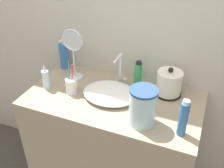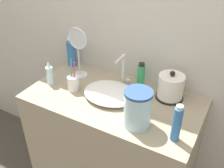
{
  "view_description": "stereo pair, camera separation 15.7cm",
  "coord_description": "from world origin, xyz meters",
  "px_view_note": "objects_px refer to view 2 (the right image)",
  "views": [
    {
      "loc": [
        0.5,
        -0.94,
        1.87
      ],
      "look_at": [
        -0.01,
        0.29,
        1.02
      ],
      "focal_mm": 42.0,
      "sensor_mm": 36.0,
      "label": 1
    },
    {
      "loc": [
        0.64,
        -0.87,
        1.87
      ],
      "look_at": [
        -0.01,
        0.29,
        1.02
      ],
      "focal_mm": 42.0,
      "sensor_mm": 36.0,
      "label": 2
    }
  ],
  "objects_px": {
    "toothbrush_cup": "(73,83)",
    "lotion_bottle": "(72,53)",
    "shampoo_bottle": "(141,75)",
    "electric_kettle": "(171,88)",
    "mouthwash_bottle": "(177,124)",
    "vanity_mirror": "(78,49)",
    "water_pitcher": "(138,109)",
    "faucet": "(123,69)",
    "hand_cream_bottle": "(50,75)"
  },
  "relations": [
    {
      "from": "lotion_bottle",
      "to": "water_pitcher",
      "type": "xyz_separation_m",
      "value": [
        0.7,
        -0.37,
        0.01
      ]
    },
    {
      "from": "faucet",
      "to": "water_pitcher",
      "type": "xyz_separation_m",
      "value": [
        0.25,
        -0.32,
        -0.01
      ]
    },
    {
      "from": "mouthwash_bottle",
      "to": "vanity_mirror",
      "type": "distance_m",
      "value": 0.84
    },
    {
      "from": "lotion_bottle",
      "to": "electric_kettle",
      "type": "bearing_deg",
      "value": -3.66
    },
    {
      "from": "toothbrush_cup",
      "to": "lotion_bottle",
      "type": "distance_m",
      "value": 0.34
    },
    {
      "from": "toothbrush_cup",
      "to": "mouthwash_bottle",
      "type": "relative_size",
      "value": 1.03
    },
    {
      "from": "toothbrush_cup",
      "to": "mouthwash_bottle",
      "type": "height_order",
      "value": "toothbrush_cup"
    },
    {
      "from": "water_pitcher",
      "to": "mouthwash_bottle",
      "type": "bearing_deg",
      "value": -2.48
    },
    {
      "from": "faucet",
      "to": "shampoo_bottle",
      "type": "bearing_deg",
      "value": 18.39
    },
    {
      "from": "hand_cream_bottle",
      "to": "water_pitcher",
      "type": "xyz_separation_m",
      "value": [
        0.67,
        -0.09,
        0.04
      ]
    },
    {
      "from": "lotion_bottle",
      "to": "shampoo_bottle",
      "type": "height_order",
      "value": "lotion_bottle"
    },
    {
      "from": "mouthwash_bottle",
      "to": "toothbrush_cup",
      "type": "bearing_deg",
      "value": 170.81
    },
    {
      "from": "faucet",
      "to": "mouthwash_bottle",
      "type": "height_order",
      "value": "faucet"
    },
    {
      "from": "faucet",
      "to": "lotion_bottle",
      "type": "xyz_separation_m",
      "value": [
        -0.46,
        0.05,
        -0.02
      ]
    },
    {
      "from": "shampoo_bottle",
      "to": "hand_cream_bottle",
      "type": "distance_m",
      "value": 0.6
    },
    {
      "from": "shampoo_bottle",
      "to": "vanity_mirror",
      "type": "relative_size",
      "value": 0.48
    },
    {
      "from": "shampoo_bottle",
      "to": "hand_cream_bottle",
      "type": "height_order",
      "value": "shampoo_bottle"
    },
    {
      "from": "toothbrush_cup",
      "to": "vanity_mirror",
      "type": "height_order",
      "value": "vanity_mirror"
    },
    {
      "from": "electric_kettle",
      "to": "mouthwash_bottle",
      "type": "height_order",
      "value": "mouthwash_bottle"
    },
    {
      "from": "mouthwash_bottle",
      "to": "shampoo_bottle",
      "type": "bearing_deg",
      "value": 133.79
    },
    {
      "from": "shampoo_bottle",
      "to": "water_pitcher",
      "type": "bearing_deg",
      "value": -68.97
    },
    {
      "from": "electric_kettle",
      "to": "mouthwash_bottle",
      "type": "relative_size",
      "value": 0.89
    },
    {
      "from": "hand_cream_bottle",
      "to": "vanity_mirror",
      "type": "relative_size",
      "value": 0.48
    },
    {
      "from": "lotion_bottle",
      "to": "shampoo_bottle",
      "type": "bearing_deg",
      "value": -1.78
    },
    {
      "from": "lotion_bottle",
      "to": "vanity_mirror",
      "type": "relative_size",
      "value": 0.63
    },
    {
      "from": "hand_cream_bottle",
      "to": "water_pitcher",
      "type": "bearing_deg",
      "value": -7.62
    },
    {
      "from": "toothbrush_cup",
      "to": "lotion_bottle",
      "type": "bearing_deg",
      "value": 127.97
    },
    {
      "from": "lotion_bottle",
      "to": "hand_cream_bottle",
      "type": "bearing_deg",
      "value": -83.65
    },
    {
      "from": "electric_kettle",
      "to": "water_pitcher",
      "type": "relative_size",
      "value": 0.88
    },
    {
      "from": "lotion_bottle",
      "to": "shampoo_bottle",
      "type": "distance_m",
      "value": 0.57
    },
    {
      "from": "toothbrush_cup",
      "to": "vanity_mirror",
      "type": "xyz_separation_m",
      "value": [
        -0.07,
        0.17,
        0.15
      ]
    },
    {
      "from": "faucet",
      "to": "hand_cream_bottle",
      "type": "relative_size",
      "value": 1.26
    },
    {
      "from": "hand_cream_bottle",
      "to": "toothbrush_cup",
      "type": "bearing_deg",
      "value": 4.91
    },
    {
      "from": "toothbrush_cup",
      "to": "shampoo_bottle",
      "type": "distance_m",
      "value": 0.44
    },
    {
      "from": "vanity_mirror",
      "to": "electric_kettle",
      "type": "bearing_deg",
      "value": 4.39
    },
    {
      "from": "vanity_mirror",
      "to": "water_pitcher",
      "type": "xyz_separation_m",
      "value": [
        0.57,
        -0.28,
        -0.1
      ]
    },
    {
      "from": "electric_kettle",
      "to": "lotion_bottle",
      "type": "relative_size",
      "value": 0.84
    },
    {
      "from": "electric_kettle",
      "to": "mouthwash_bottle",
      "type": "distance_m",
      "value": 0.36
    },
    {
      "from": "faucet",
      "to": "vanity_mirror",
      "type": "relative_size",
      "value": 0.6
    },
    {
      "from": "electric_kettle",
      "to": "hand_cream_bottle",
      "type": "height_order",
      "value": "electric_kettle"
    },
    {
      "from": "vanity_mirror",
      "to": "water_pitcher",
      "type": "distance_m",
      "value": 0.64
    },
    {
      "from": "shampoo_bottle",
      "to": "mouthwash_bottle",
      "type": "xyz_separation_m",
      "value": [
        0.35,
        -0.37,
        0.02
      ]
    },
    {
      "from": "water_pitcher",
      "to": "faucet",
      "type": "bearing_deg",
      "value": 127.9
    },
    {
      "from": "electric_kettle",
      "to": "toothbrush_cup",
      "type": "height_order",
      "value": "toothbrush_cup"
    },
    {
      "from": "faucet",
      "to": "lotion_bottle",
      "type": "distance_m",
      "value": 0.46
    },
    {
      "from": "faucet",
      "to": "lotion_bottle",
      "type": "height_order",
      "value": "lotion_bottle"
    },
    {
      "from": "vanity_mirror",
      "to": "water_pitcher",
      "type": "bearing_deg",
      "value": -25.96
    },
    {
      "from": "shampoo_bottle",
      "to": "water_pitcher",
      "type": "relative_size",
      "value": 0.8
    },
    {
      "from": "toothbrush_cup",
      "to": "shampoo_bottle",
      "type": "relative_size",
      "value": 1.27
    },
    {
      "from": "toothbrush_cup",
      "to": "electric_kettle",
      "type": "bearing_deg",
      "value": 21.1
    }
  ]
}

